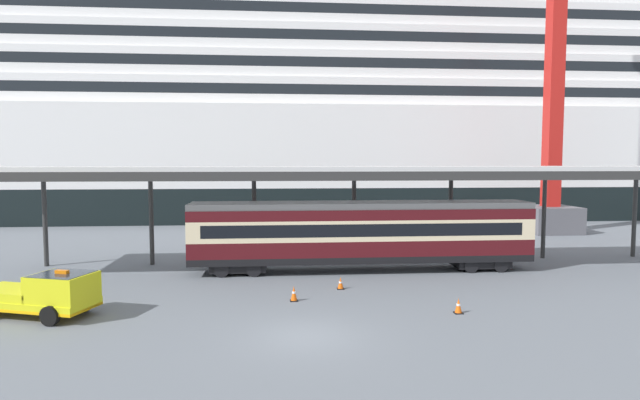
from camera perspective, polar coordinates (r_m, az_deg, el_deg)
The scene contains 9 objects.
ground_plane at distance 19.84m, azimuth -1.54°, elevation -14.84°, with size 400.00×400.00×0.00m, color slate.
cruise_ship at distance 69.96m, azimuth 12.43°, elevation 8.94°, with size 177.50×27.33×37.71m.
platform_canopy at distance 30.81m, azimuth 4.50°, elevation 3.19°, with size 45.05×5.74×6.21m.
train_carriage at distance 30.65m, azimuth 4.60°, elevation -3.60°, with size 20.02×2.81×4.11m.
service_truck at distance 24.76m, azimuth -28.28°, elevation -9.09°, with size 5.57×3.53×2.02m.
traffic_cone_near at distance 26.58m, azimuth 2.29°, elevation -9.20°, with size 0.36×0.36×0.61m.
traffic_cone_mid at distance 24.39m, azimuth -2.91°, elevation -10.31°, with size 0.36×0.36×0.72m.
traffic_cone_far at distance 23.26m, azimuth 15.08°, elevation -11.26°, with size 0.36×0.36×0.66m.
dockside_crane at distance 52.53m, azimuth 25.07°, elevation 14.47°, with size 13.20×4.40×52.35m.
Camera 1 is at (-1.05, -18.71, 6.50)m, focal length 28.88 mm.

